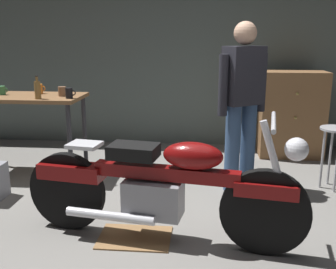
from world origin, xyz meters
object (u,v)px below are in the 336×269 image
at_px(mug_brown_stoneware, 62,91).
at_px(person_standing, 242,100).
at_px(shop_stool, 335,142).
at_px(mug_green_speckled, 2,90).
at_px(mug_black_matte, 69,93).
at_px(mug_orange_travel, 39,89).
at_px(motorcycle, 162,185).
at_px(bottle, 38,90).
at_px(wooden_dresser, 292,114).

bearing_deg(mug_brown_stoneware, person_standing, -6.86).
relative_size(shop_stool, mug_green_speckled, 5.53).
distance_m(shop_stool, mug_black_matte, 2.76).
height_order(mug_black_matte, mug_orange_travel, mug_black_matte).
relative_size(motorcycle, shop_stool, 3.39).
distance_m(motorcycle, mug_green_speckled, 2.43).
bearing_deg(motorcycle, mug_green_speckled, 153.35).
bearing_deg(mug_orange_travel, motorcycle, -44.41).
bearing_deg(bottle, mug_orange_travel, 111.65).
relative_size(person_standing, wooden_dresser, 1.52).
bearing_deg(person_standing, mug_orange_travel, -44.38).
distance_m(mug_orange_travel, bottle, 0.39).
relative_size(wooden_dresser, mug_brown_stoneware, 9.18).
relative_size(motorcycle, person_standing, 1.30).
xyz_separation_m(mug_black_matte, bottle, (-0.31, -0.06, 0.04)).
relative_size(person_standing, mug_orange_travel, 13.36).
bearing_deg(shop_stool, mug_green_speckled, 177.24).
bearing_deg(bottle, mug_brown_stoneware, 48.85).
height_order(mug_brown_stoneware, mug_green_speckled, mug_brown_stoneware).
distance_m(mug_black_matte, mug_orange_travel, 0.55).
distance_m(person_standing, shop_stool, 1.05).
relative_size(person_standing, bottle, 6.93).
bearing_deg(mug_green_speckled, mug_black_matte, -12.46).
relative_size(shop_stool, mug_orange_travel, 5.12).
height_order(mug_brown_stoneware, mug_orange_travel, mug_orange_travel).
distance_m(motorcycle, person_standing, 1.41).
height_order(motorcycle, mug_green_speckled, same).
distance_m(person_standing, mug_orange_travel, 2.26).
xyz_separation_m(person_standing, wooden_dresser, (0.75, 1.22, -0.38)).
bearing_deg(bottle, wooden_dresser, 23.06).
relative_size(person_standing, mug_brown_stoneware, 13.93).
bearing_deg(bottle, mug_black_matte, 11.01).
height_order(mug_green_speckled, mug_orange_travel, mug_orange_travel).
distance_m(mug_brown_stoneware, mug_green_speckled, 0.70).
xyz_separation_m(person_standing, mug_black_matte, (-1.77, 0.08, 0.03)).
relative_size(mug_green_speckled, mug_black_matte, 1.06).
height_order(motorcycle, person_standing, person_standing).
height_order(mug_brown_stoneware, bottle, bottle).
height_order(motorcycle, shop_stool, motorcycle).
relative_size(mug_green_speckled, bottle, 0.48).
distance_m(motorcycle, wooden_dresser, 2.76).
xyz_separation_m(shop_stool, bottle, (-3.04, -0.07, 0.50)).
relative_size(mug_brown_stoneware, mug_green_speckled, 1.04).
distance_m(motorcycle, bottle, 1.90).
distance_m(shop_stool, mug_brown_stoneware, 2.89).
bearing_deg(wooden_dresser, person_standing, -121.58).
bearing_deg(motorcycle, mug_brown_stoneware, 141.19).
bearing_deg(mug_black_matte, mug_orange_travel, 146.38).
bearing_deg(wooden_dresser, shop_stool, -79.88).
distance_m(shop_stool, mug_orange_travel, 3.23).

